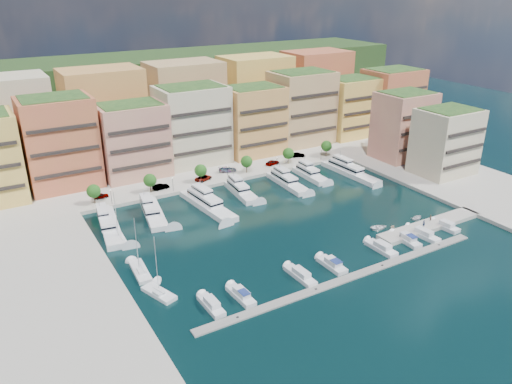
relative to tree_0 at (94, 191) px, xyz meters
The scene contains 61 objects.
ground 52.39m from the tree_0, 39.95° to the right, with size 400.00×400.00×0.00m, color black.
north_quay 49.34m from the tree_0, 35.47° to the left, with size 220.00×64.00×2.00m, color #9E998E.
east_quay 110.22m from the tree_0, 22.14° to the right, with size 34.00×76.00×2.00m, color #9E998E.
west_quay 47.21m from the tree_0, 117.93° to the right, with size 34.00×76.00×2.00m, color #9E998E.
hillside 86.46m from the tree_0, 62.40° to the left, with size 240.00×40.00×58.00m, color #1B3415.
south_pontoon 73.65m from the tree_0, 59.77° to the right, with size 72.00×2.20×0.35m, color gray.
finger_pier 89.46m from the tree_0, 38.41° to the right, with size 32.00×5.00×2.00m, color #9E998E.
apartment_1 21.20m from the tree_0, 102.21° to the left, with size 20.00×16.50×26.80m.
apartment_2 24.86m from the tree_0, 44.13° to the left, with size 20.00×15.50×22.80m.
apartment_3 43.22m from the tree_0, 25.95° to the left, with size 22.00×16.50×25.80m.
apartment_4 62.75m from the tree_0, 15.37° to the left, with size 20.00×15.50×23.80m.
apartment_5 84.60m from the tree_0, 12.71° to the left, with size 22.00×16.50×26.80m.
apartment_6 105.57m from the tree_0, ahead, with size 20.00×15.50×22.80m.
apartment_7 125.14m from the tree_0, ahead, with size 22.00×16.50×24.80m.
apartment_east_a 103.17m from the tree_0, ahead, with size 18.00×14.50×22.80m.
apartment_east_b 106.96m from the tree_0, 17.17° to the right, with size 18.00×14.50×20.80m.
backblock_0 44.63m from the tree_0, 110.32° to the left, with size 26.00×18.00×30.00m, color beige.
backblock_1 44.63m from the tree_0, 69.68° to the left, with size 26.00×18.00×30.00m, color #D89651.
backblock_2 61.58m from the tree_0, 41.99° to the left, with size 26.00×18.00×30.00m, color tan.
backblock_3 85.98m from the tree_0, 28.37° to the left, with size 26.00×18.00×30.00m, color #E5BE54.
backblock_4 113.10m from the tree_0, 21.09° to the left, with size 26.00×18.00×30.00m, color #C55741.
tree_0 is the anchor object (origin of this frame).
tree_1 16.00m from the tree_0, ahead, with size 3.80×3.80×5.65m.
tree_2 32.00m from the tree_0, ahead, with size 3.80×3.80×5.65m.
tree_3 48.00m from the tree_0, ahead, with size 3.80×3.80×5.65m.
tree_4 64.00m from the tree_0, ahead, with size 3.80×3.80×5.65m.
tree_5 80.00m from the tree_0, ahead, with size 3.80×3.80×5.65m.
lamppost_0 4.70m from the tree_0, 29.90° to the right, with size 0.30×0.30×4.20m.
lamppost_1 22.14m from the tree_0, ahead, with size 0.30×0.30×4.20m.
lamppost_2 40.08m from the tree_0, ahead, with size 0.30×0.30×4.20m.
lamppost_3 58.05m from the tree_0, ahead, with size 0.30×0.30×4.20m.
lamppost_4 76.04m from the tree_0, ahead, with size 0.30×0.30×4.20m.
yacht_0 15.28m from the tree_0, 91.20° to the right, with size 7.40×22.99×7.30m.
yacht_1 18.09m from the tree_0, 48.63° to the right, with size 7.70×19.59×7.30m.
yacht_2 30.78m from the tree_0, 30.30° to the right, with size 6.86×24.19×7.30m.
yacht_3 40.98m from the tree_0, 17.16° to the right, with size 5.77×16.80×7.30m.
yacht_4 56.24m from the tree_0, 13.56° to the right, with size 5.10×18.95×7.30m.
yacht_5 65.62m from the tree_0, 10.04° to the right, with size 4.72×15.23×7.30m.
yacht_6 78.67m from the tree_0, 11.34° to the right, with size 5.31×24.08×7.30m.
cruiser_0 58.69m from the tree_0, 82.83° to the right, with size 2.55×7.92×2.55m.
cruiser_1 59.85m from the tree_0, 76.70° to the right, with size 2.77×8.17×2.66m.
cruiser_3 64.62m from the tree_0, 64.28° to the right, with size 2.69×8.98×2.55m.
cruiser_4 68.71m from the tree_0, 57.91° to the right, with size 2.82×7.78×2.66m.
cruiser_6 77.35m from the tree_0, 48.77° to the right, with size 2.92×8.41×2.55m.
cruiser_7 82.95m from the tree_0, 44.54° to the right, with size 3.09×8.22×2.66m.
cruiser_8 86.85m from the tree_0, 42.05° to the right, with size 3.27×9.31×2.55m.
cruiser_9 93.15m from the tree_0, 38.62° to the right, with size 3.22×7.29×2.55m.
sailboat_2 23.60m from the tree_0, 90.29° to the right, with size 3.06×7.97×13.20m.
sailboat_1 39.42m from the tree_0, 90.49° to the right, with size 3.47×9.78×13.20m.
sailboat_0 49.17m from the tree_0, 89.75° to the right, with size 5.23×8.48×13.20m.
tender_1 79.98m from the tree_0, 39.80° to the right, with size 1.49×1.72×0.91m, color beige.
tender_2 87.11m from the tree_0, 35.52° to the right, with size 2.58×3.61×0.75m, color white.
tender_0 76.63m from the tree_0, 40.54° to the right, with size 3.09×4.32×0.90m, color white.
car_0 5.08m from the tree_0, 52.85° to the left, with size 1.69×4.19×1.43m, color gray.
car_1 19.64m from the tree_0, ahead, with size 1.72×4.93×1.63m, color gray.
car_2 33.39m from the tree_0, ahead, with size 2.66×5.76×1.60m, color gray.
car_3 43.34m from the tree_0, ahead, with size 2.30×5.67×1.64m, color gray.
car_4 59.20m from the tree_0, ahead, with size 1.99×4.95×1.69m, color gray.
car_5 71.31m from the tree_0, ahead, with size 1.63×4.68×1.54m, color gray.
person_0 87.37m from the tree_0, 39.79° to the right, with size 0.67×0.44×1.83m, color #27334F.
person_1 89.60m from the tree_0, 37.26° to the right, with size 0.77×0.60×1.59m, color #483A2B.
Camera 1 is at (-65.54, -96.98, 57.30)m, focal length 35.00 mm.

